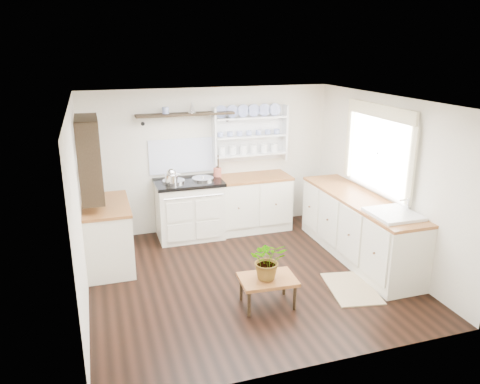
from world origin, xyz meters
name	(u,v)px	position (x,y,z in m)	size (l,w,h in m)	color
floor	(247,277)	(0.00, 0.00, 0.00)	(4.00, 3.80, 0.01)	black
wall_back	(210,160)	(0.00, 1.90, 1.15)	(4.00, 0.02, 2.30)	silver
wall_right	(385,180)	(2.00, 0.00, 1.15)	(0.02, 3.80, 2.30)	silver
wall_left	(79,210)	(-2.00, 0.00, 1.15)	(0.02, 3.80, 2.30)	silver
ceiling	(248,101)	(0.00, 0.00, 2.30)	(4.00, 3.80, 0.01)	white
window	(378,149)	(1.95, 0.15, 1.56)	(0.08, 1.55, 1.22)	white
aga_cooker	(189,208)	(-0.43, 1.57, 0.47)	(1.04, 0.72, 0.96)	#EDE4CD
back_cabinets	(251,202)	(0.60, 1.60, 0.46)	(1.27, 0.63, 0.90)	beige
right_cabinets	(358,227)	(1.70, 0.10, 0.46)	(0.62, 2.43, 0.90)	beige
belfast_sink	(392,223)	(1.70, -0.65, 0.80)	(0.55, 0.60, 0.45)	white
left_cabinets	(108,234)	(-1.70, 0.90, 0.46)	(0.62, 1.13, 0.90)	beige
plate_rack	(249,133)	(0.65, 1.86, 1.56)	(1.20, 0.22, 0.90)	white
high_shelf	(185,115)	(-0.40, 1.78, 1.91)	(1.50, 0.29, 0.16)	black
left_shelving	(89,157)	(-1.84, 0.90, 1.55)	(0.28, 0.80, 1.05)	black
kettle	(171,177)	(-0.71, 1.45, 1.05)	(0.19, 0.19, 0.23)	silver
utensil_crock	(217,173)	(0.06, 1.68, 0.98)	(0.13, 0.13, 0.15)	#A54E3C
center_table	(268,281)	(0.01, -0.74, 0.30)	(0.67, 0.50, 0.35)	brown
potted_plant	(268,260)	(0.01, -0.74, 0.58)	(0.42, 0.36, 0.47)	#3F7233
floor_rug	(351,288)	(1.15, -0.71, 0.01)	(0.55, 0.85, 0.02)	#7E6149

